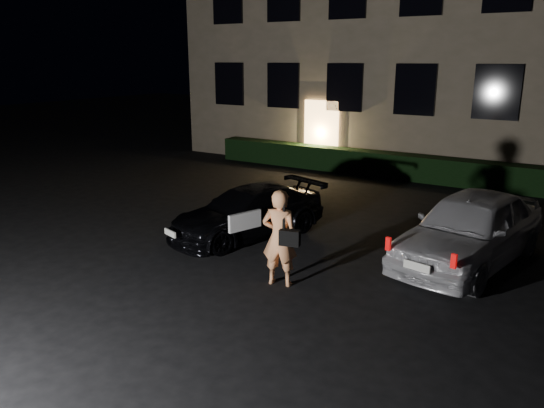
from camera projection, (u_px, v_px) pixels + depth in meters
The scene contains 6 objects.
ground at pixel (217, 285), 9.75m from camera, with size 80.00×80.00×0.00m, color black.
building at pixel (454, 5), 20.37m from camera, with size 20.00×8.11×12.00m.
hedge at pixel (406, 167), 18.19m from camera, with size 15.00×0.70×0.85m, color black.
sedan at pixel (248, 212), 12.31m from camera, with size 2.74×4.23×1.14m.
hatch at pixel (470, 229), 10.59m from camera, with size 2.54×4.60×1.48m.
man at pixel (280, 238), 9.55m from camera, with size 0.81×0.58×1.80m.
Camera 1 is at (5.66, -7.06, 4.03)m, focal length 35.00 mm.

